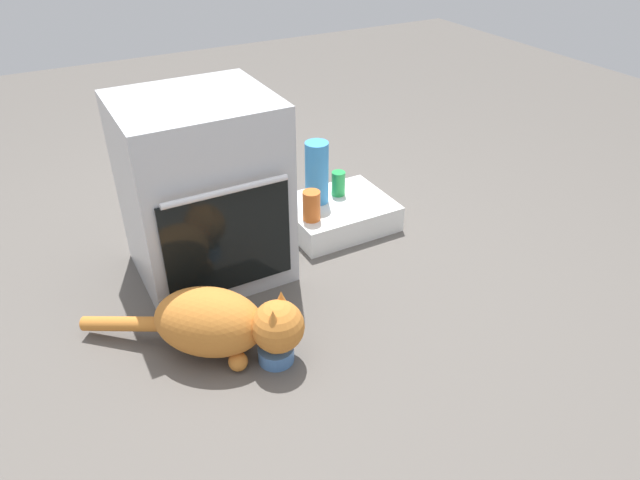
{
  "coord_description": "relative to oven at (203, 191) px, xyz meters",
  "views": [
    {
      "loc": [
        -0.61,
        -1.52,
        1.46
      ],
      "look_at": [
        0.28,
        0.11,
        0.25
      ],
      "focal_mm": 32.13,
      "sensor_mm": 36.0,
      "label": 1
    }
  ],
  "objects": [
    {
      "name": "oven",
      "position": [
        0.0,
        0.0,
        0.0
      ],
      "size": [
        0.59,
        0.57,
        0.76
      ],
      "color": "#B7BABF",
      "rests_on": "ground"
    },
    {
      "name": "soda_can",
      "position": [
        0.7,
        0.12,
        -0.19
      ],
      "size": [
        0.07,
        0.07,
        0.12
      ],
      "primitive_type": "cylinder",
      "color": "green",
      "rests_on": "pantry_cabinet"
    },
    {
      "name": "sauce_jar",
      "position": [
        0.48,
        -0.03,
        -0.18
      ],
      "size": [
        0.08,
        0.08,
        0.14
      ],
      "primitive_type": "cylinder",
      "color": "#D16023",
      "rests_on": "pantry_cabinet"
    },
    {
      "name": "food_bowl",
      "position": [
        0.01,
        -0.64,
        -0.35
      ],
      "size": [
        0.13,
        0.13,
        0.08
      ],
      "color": "#4C7AB7",
      "rests_on": "ground"
    },
    {
      "name": "pantry_cabinet",
      "position": [
        0.66,
        0.05,
        -0.32
      ],
      "size": [
        0.5,
        0.4,
        0.13
      ],
      "primitive_type": "cube",
      "color": "white",
      "rests_on": "ground"
    },
    {
      "name": "water_bottle",
      "position": [
        0.58,
        0.11,
        -0.1
      ],
      "size": [
        0.11,
        0.11,
        0.3
      ],
      "primitive_type": "cylinder",
      "color": "#388CD1",
      "rests_on": "pantry_cabinet"
    },
    {
      "name": "ground",
      "position": [
        0.05,
        -0.48,
        -0.38
      ],
      "size": [
        8.0,
        8.0,
        0.0
      ],
      "primitive_type": "plane",
      "color": "#56514C"
    },
    {
      "name": "cat",
      "position": [
        -0.14,
        -0.52,
        -0.24
      ],
      "size": [
        0.69,
        0.58,
        0.27
      ],
      "rotation": [
        0.0,
        0.0,
        -0.68
      ],
      "color": "#C6752D",
      "rests_on": "ground"
    }
  ]
}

